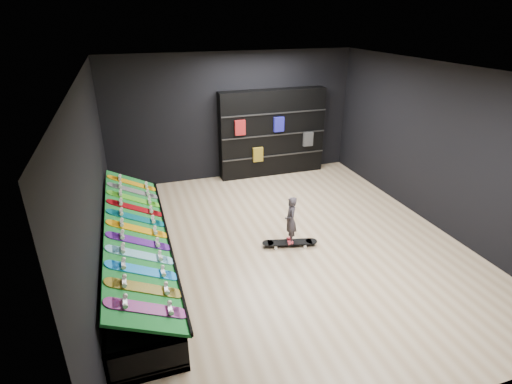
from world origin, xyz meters
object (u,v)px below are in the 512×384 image
object	(u,v)px
back_shelving	(272,133)
floor_skateboard	(290,244)
child	(290,229)
display_rack	(137,256)

from	to	relation	value
back_shelving	floor_skateboard	distance (m)	3.68
back_shelving	floor_skateboard	world-z (taller)	back_shelving
floor_skateboard	child	xyz separation A→B (m)	(0.00, 0.00, 0.30)
display_rack	child	bearing A→B (deg)	-2.18
child	display_rack	bearing A→B (deg)	-79.62
display_rack	back_shelving	size ratio (longest dim) A/B	1.70
display_rack	floor_skateboard	distance (m)	2.59
display_rack	floor_skateboard	xyz separation A→B (m)	(2.58, -0.10, -0.20)
floor_skateboard	child	bearing A→B (deg)	0.00
display_rack	floor_skateboard	world-z (taller)	display_rack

